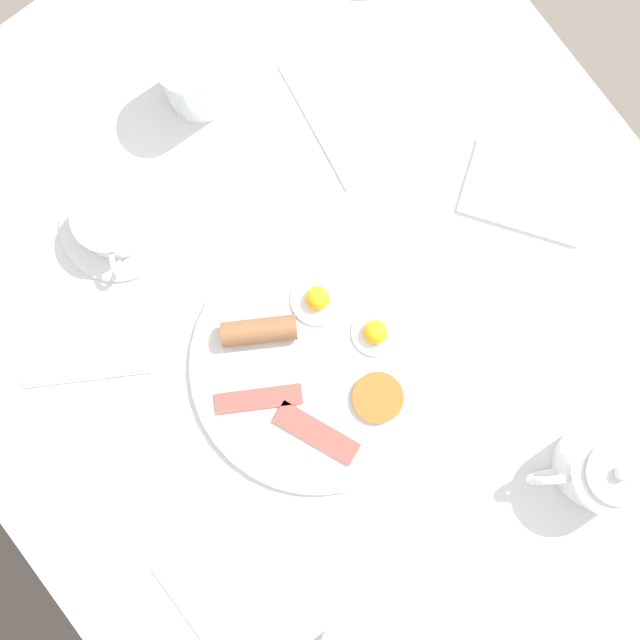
{
  "coord_description": "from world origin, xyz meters",
  "views": [
    {
      "loc": [
        0.05,
        0.07,
        1.81
      ],
      "look_at": [
        0.0,
        0.0,
        0.74
      ],
      "focal_mm": 50.0,
      "sensor_mm": 36.0,
      "label": 1
    }
  ],
  "objects_px": {
    "spoon_for_tea": "(87,375)",
    "teapot_near": "(604,469)",
    "breakfast_plate": "(316,362)",
    "knife_by_plate": "(202,630)",
    "napkin_folded": "(528,193)",
    "water_glass_tall": "(194,76)",
    "fork_by_plate": "(317,126)",
    "teacup_with_saucer_right": "(112,223)"
  },
  "relations": [
    {
      "from": "teacup_with_saucer_right",
      "to": "napkin_folded",
      "type": "relative_size",
      "value": 0.77
    },
    {
      "from": "napkin_folded",
      "to": "water_glass_tall",
      "type": "bearing_deg",
      "value": -54.27
    },
    {
      "from": "napkin_folded",
      "to": "spoon_for_tea",
      "type": "distance_m",
      "value": 0.59
    },
    {
      "from": "fork_by_plate",
      "to": "knife_by_plate",
      "type": "bearing_deg",
      "value": 40.61
    },
    {
      "from": "teapot_near",
      "to": "fork_by_plate",
      "type": "height_order",
      "value": "teapot_near"
    },
    {
      "from": "teacup_with_saucer_right",
      "to": "knife_by_plate",
      "type": "xyz_separation_m",
      "value": [
        0.2,
        0.46,
        -0.02
      ]
    },
    {
      "from": "breakfast_plate",
      "to": "teacup_with_saucer_right",
      "type": "xyz_separation_m",
      "value": [
        0.1,
        -0.28,
        0.02
      ]
    },
    {
      "from": "breakfast_plate",
      "to": "fork_by_plate",
      "type": "distance_m",
      "value": 0.3
    },
    {
      "from": "teacup_with_saucer_right",
      "to": "spoon_for_tea",
      "type": "relative_size",
      "value": 0.98
    },
    {
      "from": "teacup_with_saucer_right",
      "to": "knife_by_plate",
      "type": "relative_size",
      "value": 0.74
    },
    {
      "from": "breakfast_plate",
      "to": "teacup_with_saucer_right",
      "type": "height_order",
      "value": "teacup_with_saucer_right"
    },
    {
      "from": "breakfast_plate",
      "to": "spoon_for_tea",
      "type": "relative_size",
      "value": 2.18
    },
    {
      "from": "teapot_near",
      "to": "napkin_folded",
      "type": "relative_size",
      "value": 0.93
    },
    {
      "from": "fork_by_plate",
      "to": "water_glass_tall",
      "type": "bearing_deg",
      "value": -53.39
    },
    {
      "from": "fork_by_plate",
      "to": "napkin_folded",
      "type": "bearing_deg",
      "value": 125.24
    },
    {
      "from": "teapot_near",
      "to": "breakfast_plate",
      "type": "bearing_deg",
      "value": 151.02
    },
    {
      "from": "spoon_for_tea",
      "to": "teapot_near",
      "type": "bearing_deg",
      "value": 133.1
    },
    {
      "from": "water_glass_tall",
      "to": "spoon_for_tea",
      "type": "bearing_deg",
      "value": 32.5
    },
    {
      "from": "teacup_with_saucer_right",
      "to": "napkin_folded",
      "type": "bearing_deg",
      "value": 148.01
    },
    {
      "from": "water_glass_tall",
      "to": "napkin_folded",
      "type": "bearing_deg",
      "value": 125.73
    },
    {
      "from": "water_glass_tall",
      "to": "teacup_with_saucer_right",
      "type": "bearing_deg",
      "value": 22.72
    },
    {
      "from": "napkin_folded",
      "to": "spoon_for_tea",
      "type": "bearing_deg",
      "value": -14.15
    },
    {
      "from": "teacup_with_saucer_right",
      "to": "spoon_for_tea",
      "type": "distance_m",
      "value": 0.19
    },
    {
      "from": "water_glass_tall",
      "to": "fork_by_plate",
      "type": "distance_m",
      "value": 0.16
    },
    {
      "from": "knife_by_plate",
      "to": "fork_by_plate",
      "type": "bearing_deg",
      "value": -139.39
    },
    {
      "from": "teacup_with_saucer_right",
      "to": "knife_by_plate",
      "type": "bearing_deg",
      "value": 65.97
    },
    {
      "from": "breakfast_plate",
      "to": "knife_by_plate",
      "type": "distance_m",
      "value": 0.35
    },
    {
      "from": "teapot_near",
      "to": "water_glass_tall",
      "type": "relative_size",
      "value": 1.51
    },
    {
      "from": "teacup_with_saucer_right",
      "to": "teapot_near",
      "type": "bearing_deg",
      "value": 116.49
    },
    {
      "from": "napkin_folded",
      "to": "fork_by_plate",
      "type": "xyz_separation_m",
      "value": [
        0.16,
        -0.22,
        -0.0
      ]
    },
    {
      "from": "spoon_for_tea",
      "to": "fork_by_plate",
      "type": "bearing_deg",
      "value": -168.93
    },
    {
      "from": "teacup_with_saucer_right",
      "to": "water_glass_tall",
      "type": "xyz_separation_m",
      "value": [
        -0.18,
        -0.08,
        0.03
      ]
    },
    {
      "from": "napkin_folded",
      "to": "teapot_near",
      "type": "bearing_deg",
      "value": 65.54
    },
    {
      "from": "teapot_near",
      "to": "knife_by_plate",
      "type": "relative_size",
      "value": 0.89
    },
    {
      "from": "teapot_near",
      "to": "napkin_folded",
      "type": "height_order",
      "value": "teapot_near"
    },
    {
      "from": "fork_by_plate",
      "to": "teapot_near",
      "type": "bearing_deg",
      "value": 91.7
    },
    {
      "from": "teapot_near",
      "to": "napkin_folded",
      "type": "xyz_separation_m",
      "value": [
        -0.14,
        -0.31,
        -0.04
      ]
    },
    {
      "from": "breakfast_plate",
      "to": "water_glass_tall",
      "type": "height_order",
      "value": "water_glass_tall"
    },
    {
      "from": "water_glass_tall",
      "to": "spoon_for_tea",
      "type": "relative_size",
      "value": 0.79
    },
    {
      "from": "teacup_with_saucer_right",
      "to": "spoon_for_tea",
      "type": "bearing_deg",
      "value": 42.93
    },
    {
      "from": "breakfast_plate",
      "to": "water_glass_tall",
      "type": "xyz_separation_m",
      "value": [
        -0.09,
        -0.36,
        0.05
      ]
    },
    {
      "from": "fork_by_plate",
      "to": "knife_by_plate",
      "type": "height_order",
      "value": "same"
    }
  ]
}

